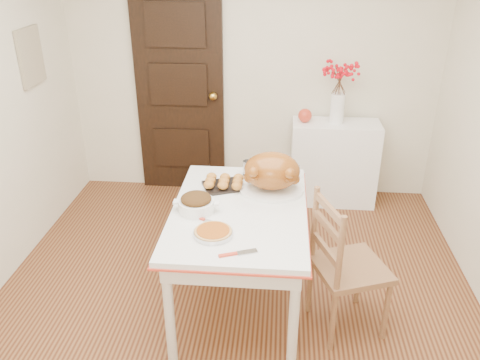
# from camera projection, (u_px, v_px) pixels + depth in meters

# --- Properties ---
(floor) EXTENTS (3.50, 4.00, 0.00)m
(floor) POSITION_uv_depth(u_px,v_px,m) (232.00, 318.00, 3.37)
(floor) COLOR #48200F
(floor) RESTS_ON ground
(wall_back) EXTENTS (3.50, 0.00, 2.50)m
(wall_back) POSITION_uv_depth(u_px,v_px,m) (252.00, 69.00, 4.61)
(wall_back) COLOR beige
(wall_back) RESTS_ON ground
(door_back) EXTENTS (0.85, 0.06, 2.06)m
(door_back) POSITION_uv_depth(u_px,v_px,m) (180.00, 91.00, 4.73)
(door_back) COLOR black
(door_back) RESTS_ON ground
(photo_board) EXTENTS (0.03, 0.35, 0.45)m
(photo_board) POSITION_uv_depth(u_px,v_px,m) (31.00, 56.00, 3.92)
(photo_board) COLOR #C0B687
(photo_board) RESTS_ON ground
(sideboard) EXTENTS (0.81, 0.36, 0.81)m
(sideboard) POSITION_uv_depth(u_px,v_px,m) (333.00, 163.00, 4.72)
(sideboard) COLOR white
(sideboard) RESTS_ON floor
(kitchen_table) EXTENTS (0.89, 1.29, 0.77)m
(kitchen_table) POSITION_uv_depth(u_px,v_px,m) (239.00, 258.00, 3.34)
(kitchen_table) COLOR silver
(kitchen_table) RESTS_ON floor
(chair_oak) EXTENTS (0.55, 0.55, 0.97)m
(chair_oak) POSITION_uv_depth(u_px,v_px,m) (351.00, 265.00, 3.11)
(chair_oak) COLOR brown
(chair_oak) RESTS_ON floor
(berry_vase) EXTENTS (0.30, 0.30, 0.57)m
(berry_vase) POSITION_uv_depth(u_px,v_px,m) (339.00, 93.00, 4.42)
(berry_vase) COLOR white
(berry_vase) RESTS_ON sideboard
(apple) EXTENTS (0.13, 0.13, 0.13)m
(apple) POSITION_uv_depth(u_px,v_px,m) (305.00, 115.00, 4.54)
(apple) COLOR red
(apple) RESTS_ON sideboard
(turkey_platter) EXTENTS (0.52, 0.46, 0.28)m
(turkey_platter) POSITION_uv_depth(u_px,v_px,m) (272.00, 173.00, 3.32)
(turkey_platter) COLOR #A35F20
(turkey_platter) RESTS_ON kitchen_table
(pumpkin_pie) EXTENTS (0.30, 0.30, 0.05)m
(pumpkin_pie) POSITION_uv_depth(u_px,v_px,m) (213.00, 232.00, 2.87)
(pumpkin_pie) COLOR #9A4812
(pumpkin_pie) RESTS_ON kitchen_table
(stuffing_dish) EXTENTS (0.34, 0.29, 0.11)m
(stuffing_dish) POSITION_uv_depth(u_px,v_px,m) (196.00, 203.00, 3.12)
(stuffing_dish) COLOR #3A250B
(stuffing_dish) RESTS_ON kitchen_table
(rolls_tray) EXTENTS (0.34, 0.30, 0.07)m
(rolls_tray) POSITION_uv_depth(u_px,v_px,m) (224.00, 182.00, 3.43)
(rolls_tray) COLOR #BE7C2A
(rolls_tray) RESTS_ON kitchen_table
(pie_server) EXTENTS (0.23, 0.14, 0.01)m
(pie_server) POSITION_uv_depth(u_px,v_px,m) (238.00, 253.00, 2.71)
(pie_server) COLOR silver
(pie_server) RESTS_ON kitchen_table
(carving_knife) EXTENTS (0.24, 0.17, 0.01)m
(carving_knife) POSITION_uv_depth(u_px,v_px,m) (209.00, 221.00, 3.01)
(carving_knife) COLOR silver
(carving_knife) RESTS_ON kitchen_table
(drinking_glass) EXTENTS (0.07, 0.07, 0.11)m
(drinking_glass) POSITION_uv_depth(u_px,v_px,m) (247.00, 168.00, 3.60)
(drinking_glass) COLOR white
(drinking_glass) RESTS_ON kitchen_table
(shaker_pair) EXTENTS (0.09, 0.04, 0.09)m
(shaker_pair) POSITION_uv_depth(u_px,v_px,m) (293.00, 171.00, 3.58)
(shaker_pair) COLOR white
(shaker_pair) RESTS_ON kitchen_table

